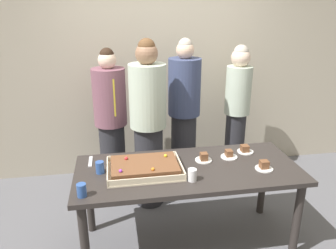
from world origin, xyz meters
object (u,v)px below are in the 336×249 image
at_px(person_serving_front, 237,110).
at_px(person_far_right_suit, 184,115).
at_px(plated_slice_near_right, 229,155).
at_px(drink_cup_nearest, 192,175).
at_px(cake_server_utensil, 91,161).
at_px(plated_slice_far_right, 204,158).
at_px(sheet_cake, 144,167).
at_px(person_striped_tie_right, 148,124).
at_px(plated_slice_near_left, 245,150).
at_px(drink_cup_middle, 100,167).
at_px(person_green_shirt_behind, 111,121).
at_px(plated_slice_far_left, 264,166).
at_px(drink_cup_far_end, 82,190).
at_px(party_table, 188,177).

bearing_deg(person_serving_front, person_far_right_suit, -32.58).
xyz_separation_m(plated_slice_near_right, drink_cup_nearest, (-0.43, -0.36, 0.03)).
height_order(plated_slice_near_right, cake_server_utensil, plated_slice_near_right).
bearing_deg(person_serving_front, plated_slice_far_right, 13.34).
bearing_deg(sheet_cake, person_striped_tie_right, 80.86).
relative_size(plated_slice_near_left, cake_server_utensil, 0.75).
bearing_deg(plated_slice_near_right, plated_slice_near_left, 22.68).
bearing_deg(plated_slice_near_right, person_far_right_suit, 104.72).
xyz_separation_m(plated_slice_far_right, person_striped_tie_right, (-0.42, 0.61, 0.13)).
height_order(drink_cup_middle, person_far_right_suit, person_far_right_suit).
relative_size(plated_slice_near_right, drink_cup_nearest, 1.50).
bearing_deg(drink_cup_middle, plated_slice_near_left, 7.67).
relative_size(drink_cup_middle, person_green_shirt_behind, 0.06).
height_order(plated_slice_near_right, plated_slice_far_right, plated_slice_far_right).
distance_m(sheet_cake, drink_cup_nearest, 0.41).
bearing_deg(person_green_shirt_behind, cake_server_utensil, -27.04).
relative_size(plated_slice_far_left, person_striped_tie_right, 0.08).
relative_size(plated_slice_near_left, drink_cup_nearest, 1.50).
distance_m(plated_slice_far_right, drink_cup_far_end, 1.10).
xyz_separation_m(plated_slice_far_left, person_serving_front, (0.23, 1.26, 0.09)).
height_order(drink_cup_nearest, person_serving_front, person_serving_front).
height_order(party_table, plated_slice_far_right, plated_slice_far_right).
relative_size(sheet_cake, person_far_right_suit, 0.35).
height_order(drink_cup_middle, cake_server_utensil, drink_cup_middle).
bearing_deg(person_far_right_suit, drink_cup_nearest, 19.44).
bearing_deg(plated_slice_far_right, drink_cup_far_end, -158.32).
bearing_deg(person_far_right_suit, person_green_shirt_behind, -65.08).
height_order(drink_cup_nearest, person_green_shirt_behind, person_green_shirt_behind).
bearing_deg(plated_slice_far_right, person_striped_tie_right, 124.81).
relative_size(plated_slice_far_left, person_far_right_suit, 0.09).
relative_size(plated_slice_near_right, person_striped_tie_right, 0.08).
distance_m(cake_server_utensil, person_green_shirt_behind, 0.84).
distance_m(plated_slice_far_right, drink_cup_middle, 0.91).
relative_size(plated_slice_far_left, person_serving_front, 0.09).
bearing_deg(drink_cup_middle, sheet_cake, -6.14).
distance_m(plated_slice_near_left, drink_cup_nearest, 0.75).
distance_m(sheet_cake, cake_server_utensil, 0.52).
bearing_deg(person_striped_tie_right, drink_cup_nearest, 23.53).
xyz_separation_m(plated_slice_near_left, drink_cup_nearest, (-0.62, -0.43, 0.03)).
distance_m(plated_slice_far_right, person_far_right_suit, 0.91).
height_order(plated_slice_near_left, plated_slice_near_right, plated_slice_near_left).
bearing_deg(sheet_cake, drink_cup_nearest, -31.19).
height_order(sheet_cake, plated_slice_far_left, sheet_cake).
xyz_separation_m(drink_cup_middle, drink_cup_far_end, (-0.12, -0.34, 0.00)).
relative_size(plated_slice_far_right, cake_server_utensil, 0.75).
relative_size(sheet_cake, cake_server_utensil, 3.08).
relative_size(drink_cup_nearest, person_striped_tie_right, 0.06).
distance_m(sheet_cake, plated_slice_far_left, 1.01).
height_order(plated_slice_far_right, drink_cup_nearest, drink_cup_nearest).
xyz_separation_m(plated_slice_far_right, person_green_shirt_behind, (-0.80, 0.96, 0.06)).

